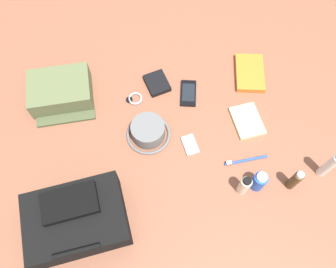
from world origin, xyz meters
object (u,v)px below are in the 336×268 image
Objects in this scene: paperback_novel at (250,73)px; wristwatch at (134,99)px; toothpaste_tube at (329,165)px; cologne_bottle at (295,180)px; toothbrush at (244,161)px; lotion_bottle at (244,186)px; cell_phone at (188,93)px; toiletry_pouch at (61,92)px; notepad at (247,121)px; media_player at (190,145)px; bucket_hat at (148,131)px; wallet at (157,83)px; deodorant_spray at (259,181)px; backpack at (77,219)px.

wristwatch is at bearing 0.25° from paperback_novel.
toothpaste_tube is 0.14m from cologne_bottle.
paperback_novel is at bearing -112.97° from toothbrush.
cell_phone is at bearing -79.99° from lotion_bottle.
toothpaste_tube is at bearing 178.34° from lotion_bottle.
paperback_novel reaches higher than toothbrush.
toiletry_pouch reaches higher than paperback_novel.
toiletry_pouch is 0.79m from notepad.
cologne_bottle reaches higher than lotion_bottle.
cell_phone is 0.24m from media_player.
wristwatch is (0.02, -0.18, -0.03)m from bucket_hat.
cologne_bottle is at bearing 118.65° from cell_phone.
paperback_novel is 0.41m from wallet.
lotion_bottle reaches higher than notepad.
media_player is at bearing -27.04° from toothpaste_tube.
cologne_bottle is 0.52m from paperback_novel.
lotion_bottle is 1.38× the size of media_player.
toothbrush is at bearing 67.03° from paperback_novel.
deodorant_spray is at bearing 76.72° from notepad.
paperback_novel is at bearing -179.75° from wristwatch.
paperback_novel is 1.46× the size of notepad.
toiletry_pouch is 1.00m from cologne_bottle.
backpack is 1.90× the size of bucket_hat.
toiletry_pouch is 2.42× the size of wallet.
media_player is 0.26m from notepad.
wallet reaches higher than notepad.
notepad is at bearing 153.07° from wristwatch.
toiletry_pouch is 0.88m from deodorant_spray.
notepad is at bearing 67.79° from paperback_novel.
toiletry_pouch is 1.78× the size of notepad.
bucket_hat is 2.06× the size of media_player.
media_player is at bearing 150.56° from bucket_hat.
wristwatch is at bearing -46.70° from toothbrush.
paperback_novel is (-0.02, -0.52, -0.05)m from cologne_bottle.
media_player and wristwatch have the same top height.
bucket_hat is at bearing -35.38° from cologne_bottle.
cell_phone is (0.14, -0.46, -0.04)m from deodorant_spray.
toiletry_pouch is 3.05× the size of media_player.
lotion_bottle is 1.09× the size of wallet.
cologne_bottle is at bearing 165.93° from deodorant_spray.
toothpaste_tube is 1.57× the size of wallet.
notepad is (-0.43, 0.22, 0.00)m from wristwatch.
wallet is at bearing -6.59° from paperback_novel.
cologne_bottle is 0.20m from toothbrush.
toothbrush is (0.16, 0.38, -0.00)m from paperback_novel.
lotion_bottle is (0.06, 0.00, 0.01)m from deodorant_spray.
cell_phone is 0.28m from notepad.
notepad is (-0.07, -0.16, 0.00)m from toothbrush.
paperback_novel is at bearing -142.59° from media_player.
wristwatch is at bearing 15.05° from wallet.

